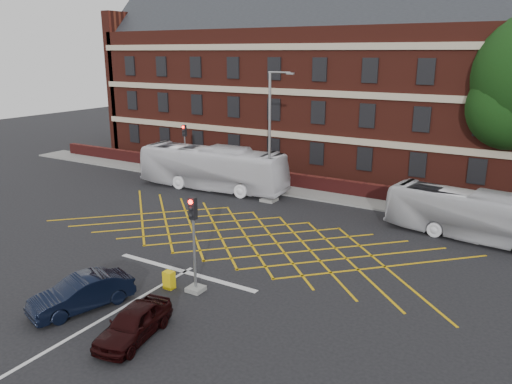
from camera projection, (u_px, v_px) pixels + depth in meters
The scene contains 16 objects.
ground at pixel (226, 248), 26.63m from camera, with size 120.00×120.00×0.00m, color black.
victorian_building at pixel (372, 79), 42.53m from camera, with size 51.00×12.17×20.40m.
boundary_wall at pixel (324, 185), 37.21m from camera, with size 56.00×0.50×1.10m, color #4E1514.
far_pavement at pixel (319, 194), 36.52m from camera, with size 60.00×3.00×0.12m, color slate.
box_junction_hatching at pixel (246, 237), 28.28m from camera, with size 11.50×0.12×0.02m, color #CC990C.
stop_line at pixel (185, 272), 23.74m from camera, with size 8.00×0.30×0.02m, color silver.
centre_line at pixel (73, 336), 18.38m from camera, with size 0.15×14.00×0.02m, color silver.
bus_left at pixel (212, 168), 37.73m from camera, with size 2.76×11.79×3.28m, color white.
bus_right at pixel (477, 216), 27.51m from camera, with size 2.31×9.89×2.75m, color silver.
car_navy at pixel (82, 293), 20.20m from camera, with size 1.44×4.14×1.36m, color black.
car_maroon at pixel (134, 323), 18.11m from camera, with size 1.44×3.59×1.22m, color black.
traffic_light_near at pixel (194, 254), 21.38m from camera, with size 0.70×0.70×4.27m.
traffic_light_far at pixel (185, 155), 41.95m from camera, with size 0.70×0.70×4.27m.
street_lamp at pixel (270, 159), 34.16m from camera, with size 2.25×1.00×8.88m.
direction_signs at pixel (176, 160), 41.89m from camera, with size 1.10×0.16×2.20m.
utility_cabinet at pixel (169, 280), 22.00m from camera, with size 0.46×0.37×0.81m, color #E0BA0D.
Camera 1 is at (14.16, -20.45, 10.11)m, focal length 35.00 mm.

